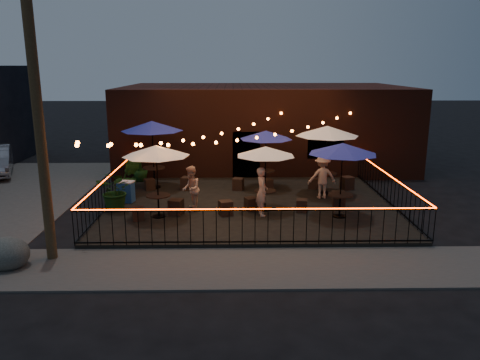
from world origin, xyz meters
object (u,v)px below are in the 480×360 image
object	(u,v)px
cafe_table_0	(156,152)
cooler	(126,191)
cafe_table_5	(327,132)
cafe_table_3	(266,136)
boulder	(7,254)
cafe_table_1	(152,127)
cafe_table_2	(266,152)
utility_pole	(37,107)
cafe_table_4	(343,150)

from	to	relation	value
cafe_table_0	cooler	world-z (taller)	cafe_table_0
cafe_table_5	cafe_table_3	bearing A→B (deg)	157.23
boulder	cafe_table_1	bearing A→B (deg)	71.49
cafe_table_2	utility_pole	bearing A→B (deg)	-147.18
cafe_table_0	cafe_table_4	xyz separation A→B (m)	(5.96, -0.08, 0.06)
cafe_table_1	cafe_table_4	size ratio (longest dim) A/B	1.10
cooler	cafe_table_5	bearing A→B (deg)	19.07
cooler	boulder	distance (m)	5.71
cafe_table_3	cafe_table_5	distance (m)	2.45
cafe_table_3	cafe_table_5	world-z (taller)	cafe_table_5
cafe_table_2	cafe_table_4	world-z (taller)	cafe_table_4
cooler	cafe_table_3	bearing A→B (deg)	31.81
cafe_table_0	cooler	size ratio (longest dim) A/B	3.34
cafe_table_3	cafe_table_5	bearing A→B (deg)	-22.77
cafe_table_2	cafe_table_0	bearing A→B (deg)	-168.84
cooler	cafe_table_1	bearing A→B (deg)	82.84
utility_pole	cooler	distance (m)	6.03
utility_pole	cafe_table_5	distance (m)	10.31
cafe_table_2	cafe_table_4	size ratio (longest dim) A/B	1.06
cafe_table_5	boulder	size ratio (longest dim) A/B	2.64
cafe_table_2	boulder	bearing A→B (deg)	-147.34
cooler	boulder	xyz separation A→B (m)	(-1.81, -5.42, -0.15)
utility_pole	cafe_table_1	xyz separation A→B (m)	(1.60, 6.93, -1.37)
cafe_table_1	cafe_table_3	size ratio (longest dim) A/B	1.05
utility_pole	cafe_table_1	bearing A→B (deg)	77.00
cafe_table_2	boulder	distance (m)	8.28
cafe_table_3	boulder	world-z (taller)	cafe_table_3
cafe_table_1	boulder	bearing A→B (deg)	-108.51
cafe_table_0	boulder	distance (m)	5.27
cafe_table_1	cafe_table_2	xyz separation A→B (m)	(4.30, -3.13, -0.46)
cafe_table_3	cafe_table_4	bearing A→B (deg)	-59.92
boulder	utility_pole	bearing A→B (deg)	31.59
cafe_table_2	cafe_table_4	bearing A→B (deg)	-18.04
utility_pole	cafe_table_0	world-z (taller)	utility_pole
cafe_table_4	boulder	bearing A→B (deg)	-158.78
cafe_table_2	boulder	xyz separation A→B (m)	(-6.81, -4.36, -1.79)
cafe_table_4	boulder	distance (m)	10.09
cafe_table_0	boulder	bearing A→B (deg)	-131.66
cafe_table_0	cafe_table_5	xyz separation A→B (m)	(6.02, 2.75, 0.24)
cafe_table_4	utility_pole	bearing A→B (deg)	-160.03
cafe_table_0	cafe_table_5	world-z (taller)	cafe_table_5
cafe_table_0	cafe_table_3	world-z (taller)	cafe_table_0
utility_pole	cafe_table_2	world-z (taller)	utility_pole
cafe_table_2	cooler	world-z (taller)	cafe_table_2
cafe_table_1	cafe_table_2	distance (m)	5.33
cooler	boulder	world-z (taller)	cooler
cafe_table_5	cooler	world-z (taller)	cafe_table_5
utility_pole	cafe_table_4	size ratio (longest dim) A/B	3.24
cafe_table_4	cafe_table_1	bearing A→B (deg)	149.75
utility_pole	boulder	distance (m)	3.76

